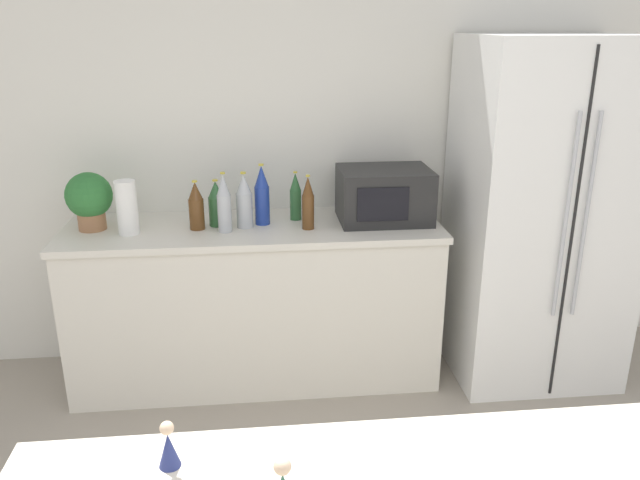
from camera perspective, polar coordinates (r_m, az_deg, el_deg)
The scene contains 14 objects.
wall_back at distance 3.54m, azimuth -0.01°, elevation 9.26°, with size 8.00×0.06×2.55m.
back_counter at distance 3.45m, azimuth -5.86°, elevation -5.62°, with size 1.97×0.63×0.88m.
refrigerator at distance 3.55m, azimuth 19.44°, elevation 2.25°, with size 0.86×0.74×1.84m.
potted_plant at distance 3.37m, azimuth -20.35°, elevation 3.58°, with size 0.23×0.23×0.30m.
paper_towel_roll at distance 3.25m, azimuth -17.24°, elevation 2.86°, with size 0.10×0.10×0.27m.
microwave at distance 3.34m, azimuth 5.88°, elevation 4.13°, with size 0.48×0.37×0.28m.
back_bottle_0 at distance 3.22m, azimuth -6.94°, elevation 3.54°, with size 0.08×0.08×0.29m.
back_bottle_1 at distance 3.34m, azimuth -2.25°, elevation 3.97°, with size 0.06×0.06×0.26m.
back_bottle_2 at distance 3.18m, azimuth -1.11°, elevation 3.37°, with size 0.06×0.06×0.28m.
back_bottle_3 at distance 3.28m, azimuth -9.46°, elevation 3.28°, with size 0.08×0.08×0.25m.
back_bottle_4 at distance 3.24m, azimuth -11.26°, elevation 3.05°, with size 0.08×0.08×0.26m.
back_bottle_5 at distance 3.17m, azimuth -8.77°, elevation 3.31°, with size 0.07×0.07×0.31m.
back_bottle_6 at distance 3.27m, azimuth -5.33°, elevation 4.06°, with size 0.08×0.08×0.32m.
wise_man_figurine_blue at distance 1.48m, azimuth -13.68°, elevation -17.92°, with size 0.05×0.05×0.11m.
Camera 1 is at (-0.36, -0.73, 1.89)m, focal length 35.00 mm.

